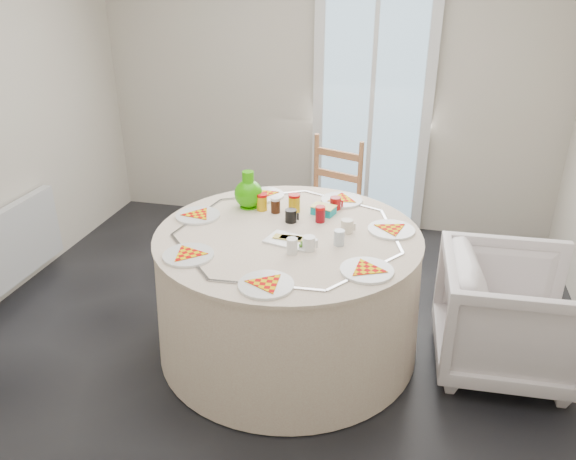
% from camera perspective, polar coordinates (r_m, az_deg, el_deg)
% --- Properties ---
extents(floor, '(4.00, 4.00, 0.00)m').
position_cam_1_polar(floor, '(3.65, -2.09, -11.52)').
color(floor, black).
rests_on(floor, ground).
extents(wall_back, '(4.00, 0.02, 2.60)m').
position_cam_1_polar(wall_back, '(4.96, 3.98, 14.92)').
color(wall_back, '#BCB5A3').
rests_on(wall_back, floor).
extents(glass_door, '(1.00, 0.08, 2.10)m').
position_cam_1_polar(glass_door, '(4.91, 8.49, 11.63)').
color(glass_door, silver).
rests_on(glass_door, floor).
extents(radiator, '(0.07, 1.00, 0.55)m').
position_cam_1_polar(radiator, '(4.45, -26.28, -1.43)').
color(radiator, silver).
rests_on(radiator, floor).
extents(table, '(1.60, 1.60, 0.81)m').
position_cam_1_polar(table, '(3.45, 0.00, -6.41)').
color(table, beige).
rests_on(table, floor).
extents(wooden_chair, '(0.57, 0.56, 1.01)m').
position_cam_1_polar(wooden_chair, '(4.35, 3.76, 2.01)').
color(wooden_chair, '#9E5B40').
rests_on(wooden_chair, floor).
extents(armchair, '(0.75, 0.79, 0.79)m').
position_cam_1_polar(armchair, '(3.50, 21.62, -7.58)').
color(armchair, silver).
rests_on(armchair, floor).
extents(place_settings, '(1.80, 1.80, 0.03)m').
position_cam_1_polar(place_settings, '(3.26, -0.00, -0.48)').
color(place_settings, silver).
rests_on(place_settings, table).
extents(jar_cluster, '(0.48, 0.31, 0.13)m').
position_cam_1_polar(jar_cluster, '(3.47, 0.10, 2.08)').
color(jar_cluster, '#9E621F').
rests_on(jar_cluster, table).
extents(butter_tub, '(0.17, 0.14, 0.06)m').
position_cam_1_polar(butter_tub, '(3.51, 3.62, 1.72)').
color(butter_tub, '#0C949E').
rests_on(butter_tub, table).
extents(green_pitcher, '(0.22, 0.22, 0.23)m').
position_cam_1_polar(green_pitcher, '(3.58, -4.03, 3.68)').
color(green_pitcher, '#2CA602').
rests_on(green_pitcher, table).
extents(cheese_platter, '(0.30, 0.23, 0.03)m').
position_cam_1_polar(cheese_platter, '(3.15, 0.23, -1.33)').
color(cheese_platter, silver).
rests_on(cheese_platter, table).
extents(mugs_glasses, '(0.64, 0.64, 0.10)m').
position_cam_1_polar(mugs_glasses, '(3.24, 2.90, 0.17)').
color(mugs_glasses, '#AFA9A9').
rests_on(mugs_glasses, table).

